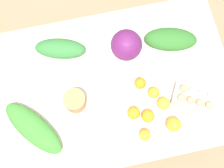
{
  "coord_description": "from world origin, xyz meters",
  "views": [
    {
      "loc": [
        -0.1,
        -0.48,
        2.41
      ],
      "look_at": [
        0.0,
        0.0,
        0.75
      ],
      "focal_mm": 50.0,
      "sensor_mm": 36.0,
      "label": 1
    }
  ],
  "objects_px": {
    "orange_3": "(174,124)",
    "orange_5": "(134,113)",
    "orange_0": "(140,83)",
    "orange_4": "(145,135)",
    "paper_bag": "(75,101)",
    "orange_6": "(154,93)",
    "orange_1": "(148,116)",
    "greens_bunch_scallion": "(171,39)",
    "greens_bunch_chard": "(60,49)",
    "cabbage_purple": "(126,45)",
    "egg_carton": "(195,98)",
    "orange_2": "(164,104)",
    "greens_bunch_kale": "(33,128)"
  },
  "relations": [
    {
      "from": "greens_bunch_scallion",
      "to": "orange_6",
      "type": "xyz_separation_m",
      "value": [
        -0.17,
        -0.28,
        -0.02
      ]
    },
    {
      "from": "cabbage_purple",
      "to": "orange_2",
      "type": "xyz_separation_m",
      "value": [
        0.13,
        -0.35,
        -0.05
      ]
    },
    {
      "from": "orange_3",
      "to": "orange_4",
      "type": "relative_size",
      "value": 1.27
    },
    {
      "from": "paper_bag",
      "to": "greens_bunch_chard",
      "type": "relative_size",
      "value": 0.41
    },
    {
      "from": "orange_0",
      "to": "greens_bunch_kale",
      "type": "bearing_deg",
      "value": -168.62
    },
    {
      "from": "greens_bunch_chard",
      "to": "greens_bunch_scallion",
      "type": "relative_size",
      "value": 0.96
    },
    {
      "from": "greens_bunch_scallion",
      "to": "cabbage_purple",
      "type": "bearing_deg",
      "value": 179.52
    },
    {
      "from": "orange_2",
      "to": "orange_6",
      "type": "relative_size",
      "value": 1.11
    },
    {
      "from": "cabbage_purple",
      "to": "orange_5",
      "type": "bearing_deg",
      "value": -96.53
    },
    {
      "from": "orange_1",
      "to": "greens_bunch_chard",
      "type": "bearing_deg",
      "value": 129.36
    },
    {
      "from": "orange_2",
      "to": "orange_4",
      "type": "bearing_deg",
      "value": -134.49
    },
    {
      "from": "paper_bag",
      "to": "orange_3",
      "type": "xyz_separation_m",
      "value": [
        0.49,
        -0.23,
        -0.01
      ]
    },
    {
      "from": "cabbage_purple",
      "to": "egg_carton",
      "type": "xyz_separation_m",
      "value": [
        0.3,
        -0.36,
        -0.05
      ]
    },
    {
      "from": "cabbage_purple",
      "to": "orange_3",
      "type": "xyz_separation_m",
      "value": [
        0.15,
        -0.48,
        -0.05
      ]
    },
    {
      "from": "orange_2",
      "to": "orange_3",
      "type": "distance_m",
      "value": 0.12
    },
    {
      "from": "orange_5",
      "to": "greens_bunch_kale",
      "type": "bearing_deg",
      "value": 176.45
    },
    {
      "from": "orange_0",
      "to": "orange_5",
      "type": "distance_m",
      "value": 0.17
    },
    {
      "from": "orange_0",
      "to": "orange_6",
      "type": "distance_m",
      "value": 0.09
    },
    {
      "from": "greens_bunch_chard",
      "to": "orange_4",
      "type": "relative_size",
      "value": 4.49
    },
    {
      "from": "orange_4",
      "to": "orange_5",
      "type": "bearing_deg",
      "value": 103.91
    },
    {
      "from": "paper_bag",
      "to": "greens_bunch_scallion",
      "type": "bearing_deg",
      "value": 21.98
    },
    {
      "from": "paper_bag",
      "to": "orange_2",
      "type": "distance_m",
      "value": 0.48
    },
    {
      "from": "orange_6",
      "to": "greens_bunch_scallion",
      "type": "bearing_deg",
      "value": 58.97
    },
    {
      "from": "greens_bunch_scallion",
      "to": "orange_1",
      "type": "height_order",
      "value": "greens_bunch_scallion"
    },
    {
      "from": "greens_bunch_chard",
      "to": "orange_4",
      "type": "bearing_deg",
      "value": -58.32
    },
    {
      "from": "orange_0",
      "to": "orange_4",
      "type": "relative_size",
      "value": 1.03
    },
    {
      "from": "greens_bunch_kale",
      "to": "orange_1",
      "type": "height_order",
      "value": "greens_bunch_kale"
    },
    {
      "from": "egg_carton",
      "to": "orange_2",
      "type": "relative_size",
      "value": 3.72
    },
    {
      "from": "paper_bag",
      "to": "orange_6",
      "type": "relative_size",
      "value": 1.85
    },
    {
      "from": "orange_5",
      "to": "cabbage_purple",
      "type": "bearing_deg",
      "value": 83.47
    },
    {
      "from": "orange_3",
      "to": "orange_5",
      "type": "height_order",
      "value": "orange_3"
    },
    {
      "from": "orange_1",
      "to": "orange_5",
      "type": "xyz_separation_m",
      "value": [
        -0.07,
        0.03,
        -0.0
      ]
    },
    {
      "from": "paper_bag",
      "to": "orange_3",
      "type": "relative_size",
      "value": 1.46
    },
    {
      "from": "orange_0",
      "to": "orange_4",
      "type": "height_order",
      "value": "orange_0"
    },
    {
      "from": "greens_bunch_scallion",
      "to": "orange_1",
      "type": "relative_size",
      "value": 4.19
    },
    {
      "from": "cabbage_purple",
      "to": "greens_bunch_kale",
      "type": "xyz_separation_m",
      "value": [
        -0.58,
        -0.34,
        -0.05
      ]
    },
    {
      "from": "greens_bunch_scallion",
      "to": "orange_2",
      "type": "bearing_deg",
      "value": -110.55
    },
    {
      "from": "paper_bag",
      "to": "greens_bunch_kale",
      "type": "xyz_separation_m",
      "value": [
        -0.24,
        -0.09,
        -0.01
      ]
    },
    {
      "from": "greens_bunch_scallion",
      "to": "orange_0",
      "type": "xyz_separation_m",
      "value": [
        -0.23,
        -0.21,
        -0.02
      ]
    },
    {
      "from": "greens_bunch_scallion",
      "to": "paper_bag",
      "type": "bearing_deg",
      "value": -158.02
    },
    {
      "from": "orange_1",
      "to": "orange_5",
      "type": "bearing_deg",
      "value": 155.88
    },
    {
      "from": "orange_1",
      "to": "orange_6",
      "type": "relative_size",
      "value": 1.12
    },
    {
      "from": "orange_3",
      "to": "paper_bag",
      "type": "bearing_deg",
      "value": 154.47
    },
    {
      "from": "greens_bunch_kale",
      "to": "greens_bunch_chard",
      "type": "bearing_deg",
      "value": 62.66
    },
    {
      "from": "greens_bunch_chard",
      "to": "orange_2",
      "type": "height_order",
      "value": "greens_bunch_chard"
    },
    {
      "from": "greens_bunch_chard",
      "to": "orange_0",
      "type": "height_order",
      "value": "greens_bunch_chard"
    },
    {
      "from": "greens_bunch_kale",
      "to": "orange_0",
      "type": "height_order",
      "value": "greens_bunch_kale"
    },
    {
      "from": "greens_bunch_kale",
      "to": "orange_1",
      "type": "xyz_separation_m",
      "value": [
        0.61,
        -0.06,
        -0.0
      ]
    },
    {
      "from": "greens_bunch_scallion",
      "to": "orange_2",
      "type": "distance_m",
      "value": 0.38
    },
    {
      "from": "egg_carton",
      "to": "orange_5",
      "type": "bearing_deg",
      "value": 30.06
    }
  ]
}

